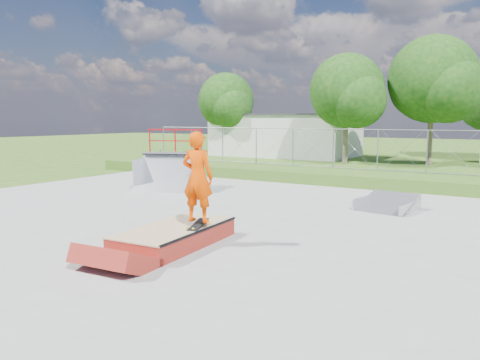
{
  "coord_description": "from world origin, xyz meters",
  "views": [
    {
      "loc": [
        7.44,
        -9.71,
        2.72
      ],
      "look_at": [
        0.94,
        0.89,
        1.1
      ],
      "focal_mm": 35.0,
      "sensor_mm": 36.0,
      "label": 1
    }
  ],
  "objects_px": {
    "quarter_pipe": "(168,160)",
    "flat_bank_ramp": "(386,204)",
    "grind_box": "(175,237)",
    "skater": "(198,180)"
  },
  "relations": [
    {
      "from": "grind_box",
      "to": "quarter_pipe",
      "type": "relative_size",
      "value": 1.27
    },
    {
      "from": "quarter_pipe",
      "to": "flat_bank_ramp",
      "type": "bearing_deg",
      "value": -20.49
    },
    {
      "from": "grind_box",
      "to": "skater",
      "type": "relative_size",
      "value": 1.53
    },
    {
      "from": "flat_bank_ramp",
      "to": "skater",
      "type": "distance_m",
      "value": 6.65
    },
    {
      "from": "grind_box",
      "to": "skater",
      "type": "bearing_deg",
      "value": 26.95
    },
    {
      "from": "grind_box",
      "to": "flat_bank_ramp",
      "type": "height_order",
      "value": "flat_bank_ramp"
    },
    {
      "from": "flat_bank_ramp",
      "to": "skater",
      "type": "xyz_separation_m",
      "value": [
        -2.46,
        -6.06,
        1.21
      ]
    },
    {
      "from": "flat_bank_ramp",
      "to": "quarter_pipe",
      "type": "bearing_deg",
      "value": -169.22
    },
    {
      "from": "skater",
      "to": "quarter_pipe",
      "type": "bearing_deg",
      "value": -53.71
    },
    {
      "from": "grind_box",
      "to": "flat_bank_ramp",
      "type": "distance_m",
      "value": 6.95
    }
  ]
}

